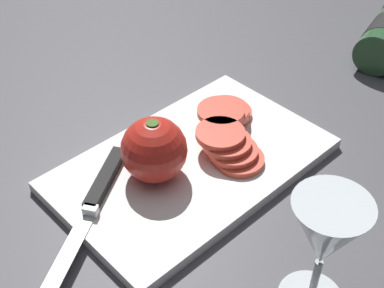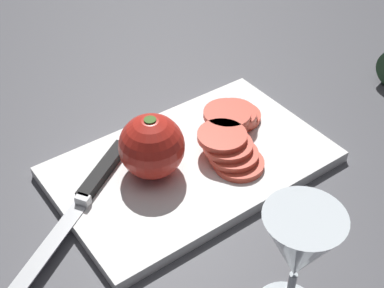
{
  "view_description": "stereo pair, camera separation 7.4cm",
  "coord_description": "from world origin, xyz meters",
  "px_view_note": "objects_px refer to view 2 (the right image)",
  "views": [
    {
      "loc": [
        0.49,
        0.42,
        0.53
      ],
      "look_at": [
        0.1,
        0.01,
        0.05
      ],
      "focal_mm": 50.0,
      "sensor_mm": 36.0,
      "label": 1
    },
    {
      "loc": [
        0.43,
        0.47,
        0.53
      ],
      "look_at": [
        0.1,
        0.01,
        0.05
      ],
      "focal_mm": 50.0,
      "sensor_mm": 36.0,
      "label": 2
    }
  ],
  "objects_px": {
    "wine_glass": "(299,251)",
    "knife": "(93,184)",
    "tomato_slice_stack_far": "(233,115)",
    "tomato_slice_stack_near": "(231,150)",
    "whole_tomato": "(151,146)"
  },
  "relations": [
    {
      "from": "tomato_slice_stack_far",
      "to": "knife",
      "type": "bearing_deg",
      "value": -0.86
    },
    {
      "from": "wine_glass",
      "to": "tomato_slice_stack_far",
      "type": "xyz_separation_m",
      "value": [
        -0.15,
        -0.28,
        -0.07
      ]
    },
    {
      "from": "whole_tomato",
      "to": "tomato_slice_stack_far",
      "type": "xyz_separation_m",
      "value": [
        -0.16,
        -0.01,
        -0.03
      ]
    },
    {
      "from": "knife",
      "to": "tomato_slice_stack_far",
      "type": "height_order",
      "value": "tomato_slice_stack_far"
    },
    {
      "from": "whole_tomato",
      "to": "knife",
      "type": "height_order",
      "value": "whole_tomato"
    },
    {
      "from": "whole_tomato",
      "to": "knife",
      "type": "distance_m",
      "value": 0.09
    },
    {
      "from": "wine_glass",
      "to": "whole_tomato",
      "type": "xyz_separation_m",
      "value": [
        0.01,
        -0.27,
        -0.04
      ]
    },
    {
      "from": "wine_glass",
      "to": "tomato_slice_stack_near",
      "type": "height_order",
      "value": "wine_glass"
    },
    {
      "from": "tomato_slice_stack_near",
      "to": "wine_glass",
      "type": "bearing_deg",
      "value": 66.46
    },
    {
      "from": "tomato_slice_stack_near",
      "to": "tomato_slice_stack_far",
      "type": "xyz_separation_m",
      "value": [
        -0.05,
        -0.06,
        0.0
      ]
    },
    {
      "from": "wine_glass",
      "to": "knife",
      "type": "bearing_deg",
      "value": -72.51
    },
    {
      "from": "knife",
      "to": "tomato_slice_stack_near",
      "type": "height_order",
      "value": "tomato_slice_stack_near"
    },
    {
      "from": "wine_glass",
      "to": "tomato_slice_stack_far",
      "type": "relative_size",
      "value": 1.49
    },
    {
      "from": "tomato_slice_stack_near",
      "to": "whole_tomato",
      "type": "bearing_deg",
      "value": -24.33
    },
    {
      "from": "wine_glass",
      "to": "knife",
      "type": "distance_m",
      "value": 0.31
    }
  ]
}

